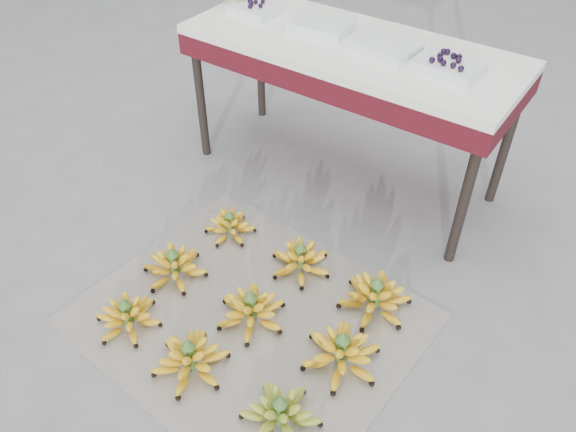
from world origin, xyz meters
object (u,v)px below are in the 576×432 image
Objects in this scene: bunch_front_left at (128,316)px; bunch_back_right at (375,297)px; tray_left at (321,26)px; tray_far_right at (448,66)px; bunch_front_center at (190,359)px; bunch_mid_center at (251,310)px; bunch_mid_left at (175,266)px; tray_right at (385,47)px; newspaper_mat at (249,318)px; bunch_mid_right at (341,353)px; vendor_table at (350,60)px; bunch_back_center at (301,260)px; bunch_back_left at (230,226)px; bunch_front_right at (280,415)px; tray_far_left at (254,9)px.

bunch_back_right reaches higher than bunch_front_left.
tray_left is 0.64m from tray_far_right.
bunch_front_center is 0.97× the size of bunch_mid_center.
bunch_front_left is 0.33m from bunch_front_center.
bunch_mid_left is at bearing 157.75° from bunch_front_center.
tray_right is (-0.04, 1.03, 0.69)m from bunch_mid_center.
bunch_front_center is (-0.03, -0.30, 0.06)m from newspaper_mat.
bunch_mid_right is at bearing -63.28° from bunch_back_right.
bunch_mid_left is 0.72× the size of bunch_back_right.
vendor_table reaches higher than bunch_front_center.
bunch_front_left is at bearing -120.31° from bunch_mid_center.
newspaper_mat is 0.41m from bunch_mid_right.
tray_far_right is (0.46, -0.02, 0.11)m from vendor_table.
bunch_mid_right is 1.30m from vendor_table.
bunch_back_center is 0.94× the size of tray_left.
bunch_back_left is (-0.35, 0.65, -0.01)m from bunch_front_center.
bunch_front_right is 1.16× the size of tray_right.
tray_far_right is at bearing 24.59° from bunch_back_left.
bunch_mid_right is 0.24× the size of vendor_table.
bunch_mid_left is 0.75× the size of bunch_mid_right.
tray_left reaches higher than bunch_back_center.
tray_right is at bearing 142.18° from bunch_back_right.
tray_far_left is at bearing 105.87° from bunch_front_left.
bunch_front_left is at bearing -164.09° from bunch_front_center.
bunch_front_right is at bearing -38.69° from newspaper_mat.
tray_far_left is (-0.38, 1.35, 0.70)m from bunch_front_left.
newspaper_mat is 3.28× the size of bunch_back_right.
bunch_back_left is 1.16m from tray_far_right.
bunch_back_left is at bearing -133.73° from tray_far_right.
bunch_back_left is at bearing -62.36° from tray_far_left.
vendor_table is at bearing 177.55° from tray_far_right.
tray_far_right reaches higher than bunch_front_center.
newspaper_mat is 4.58× the size of tray_far_right.
bunch_front_left is at bearing -74.04° from tray_far_left.
bunch_front_left is 0.94× the size of bunch_back_center.
bunch_back_center is (0.04, 0.64, -0.00)m from bunch_front_center.
tray_far_right is (0.27, 1.01, 0.75)m from newspaper_mat.
bunch_mid_center reaches higher than bunch_mid_left.
bunch_back_center is (0.02, 0.34, 0.06)m from newspaper_mat.
bunch_mid_right is 1.50× the size of tray_far_left.
vendor_table is at bearing -1.73° from tray_far_left.
vendor_table is at bearing 137.04° from bunch_mid_right.
vendor_table is at bearing 96.87° from bunch_front_right.
bunch_front_right is 1.18× the size of tray_left.
bunch_front_center is 1.57m from tray_left.
tray_left is at bearing 90.27° from bunch_front_left.
vendor_table is 5.36× the size of tray_left.
bunch_mid_center is 1.24m from tray_right.
bunch_front_left is 0.89× the size of tray_left.
bunch_front_right reaches higher than bunch_back_center.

